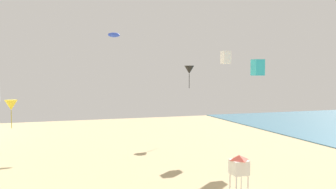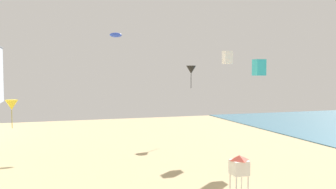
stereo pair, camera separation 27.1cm
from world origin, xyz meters
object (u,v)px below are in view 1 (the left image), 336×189
at_px(kite_cyan_box, 258,67).
at_px(kite_yellow_delta, 11,105).
at_px(lifeguard_stand, 239,165).
at_px(kite_white_box, 226,57).
at_px(kite_blue_parafoil, 114,35).
at_px(kite_black_delta, 189,70).

height_order(kite_cyan_box, kite_yellow_delta, kite_cyan_box).
bearing_deg(lifeguard_stand, kite_white_box, 86.86).
relative_size(kite_blue_parafoil, kite_black_delta, 0.51).
bearing_deg(kite_cyan_box, kite_yellow_delta, -167.40).
distance_m(lifeguard_stand, kite_black_delta, 22.40).
bearing_deg(kite_black_delta, lifeguard_stand, -102.41).
bearing_deg(kite_cyan_box, kite_blue_parafoil, 130.22).
distance_m(kite_white_box, kite_blue_parafoil, 13.96).
bearing_deg(kite_cyan_box, lifeguard_stand, -128.38).
distance_m(lifeguard_stand, kite_cyan_box, 12.87).
xyz_separation_m(lifeguard_stand, kite_black_delta, (4.58, 20.83, 6.84)).
relative_size(kite_cyan_box, kite_blue_parafoil, 1.06).
xyz_separation_m(kite_cyan_box, kite_blue_parafoil, (-11.47, 13.56, 4.09)).
relative_size(kite_cyan_box, kite_black_delta, 0.54).
height_order(kite_cyan_box, kite_black_delta, kite_cyan_box).
relative_size(lifeguard_stand, kite_black_delta, 0.89).
height_order(kite_cyan_box, kite_blue_parafoil, kite_blue_parafoil).
bearing_deg(kite_black_delta, kite_blue_parafoil, 172.48).
distance_m(kite_blue_parafoil, kite_yellow_delta, 21.99).
xyz_separation_m(kite_yellow_delta, kite_black_delta, (19.35, 17.14, 2.57)).
relative_size(kite_white_box, kite_blue_parafoil, 0.95).
height_order(kite_white_box, kite_black_delta, kite_white_box).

